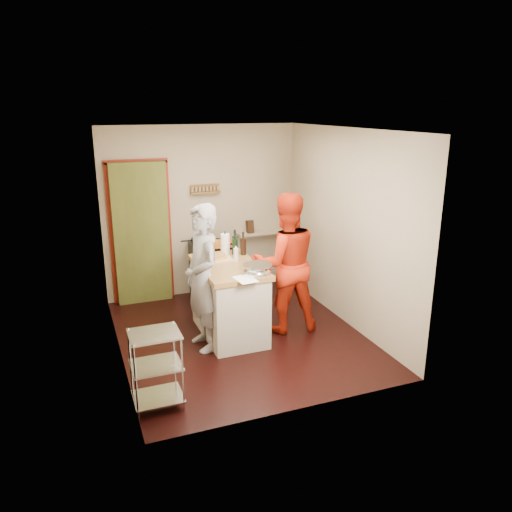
{
  "coord_description": "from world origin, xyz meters",
  "views": [
    {
      "loc": [
        -1.92,
        -5.58,
        2.86
      ],
      "look_at": [
        0.22,
        0.0,
        1.05
      ],
      "focal_mm": 35.0,
      "sensor_mm": 36.0,
      "label": 1
    }
  ],
  "objects_px": {
    "wire_shelving": "(156,366)",
    "person_red": "(285,263)",
    "person_stripe": "(203,278)",
    "stove": "(212,270)",
    "island": "(230,298)"
  },
  "relations": [
    {
      "from": "person_stripe",
      "to": "wire_shelving",
      "type": "bearing_deg",
      "value": -42.2
    },
    {
      "from": "stove",
      "to": "wire_shelving",
      "type": "height_order",
      "value": "stove"
    },
    {
      "from": "stove",
      "to": "island",
      "type": "bearing_deg",
      "value": -96.66
    },
    {
      "from": "island",
      "to": "person_red",
      "type": "height_order",
      "value": "person_red"
    },
    {
      "from": "wire_shelving",
      "to": "person_stripe",
      "type": "relative_size",
      "value": 0.45
    },
    {
      "from": "island",
      "to": "person_stripe",
      "type": "xyz_separation_m",
      "value": [
        -0.4,
        -0.23,
        0.39
      ]
    },
    {
      "from": "wire_shelving",
      "to": "person_red",
      "type": "relative_size",
      "value": 0.44
    },
    {
      "from": "wire_shelving",
      "to": "island",
      "type": "relative_size",
      "value": 0.58
    },
    {
      "from": "stove",
      "to": "island",
      "type": "distance_m",
      "value": 1.33
    },
    {
      "from": "island",
      "to": "person_red",
      "type": "xyz_separation_m",
      "value": [
        0.73,
        -0.1,
        0.41
      ]
    },
    {
      "from": "stove",
      "to": "person_stripe",
      "type": "xyz_separation_m",
      "value": [
        -0.56,
        -1.55,
        0.44
      ]
    },
    {
      "from": "stove",
      "to": "person_red",
      "type": "bearing_deg",
      "value": -67.81
    },
    {
      "from": "stove",
      "to": "island",
      "type": "height_order",
      "value": "island"
    },
    {
      "from": "stove",
      "to": "person_red",
      "type": "relative_size",
      "value": 0.55
    },
    {
      "from": "person_stripe",
      "to": "island",
      "type": "bearing_deg",
      "value": 112.94
    }
  ]
}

